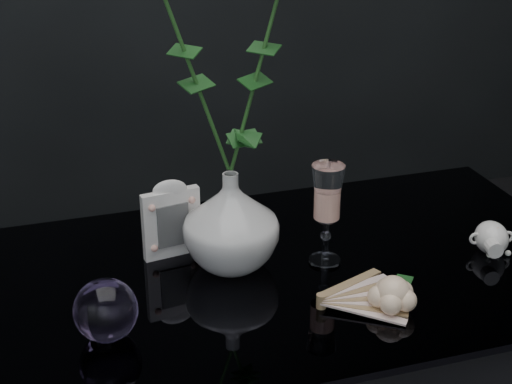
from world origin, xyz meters
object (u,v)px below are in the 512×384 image
object	(u,v)px
vase	(231,221)
paperweight	(106,310)
wine_glass	(327,215)
loose_rose	(393,294)
pearl_jar	(492,236)
picture_frame	(171,218)

from	to	relation	value
vase	paperweight	bearing A→B (deg)	-146.99
wine_glass	vase	bearing A→B (deg)	166.60
loose_rose	pearl_jar	world-z (taller)	pearl_jar
loose_rose	picture_frame	bearing A→B (deg)	115.77
vase	wine_glass	world-z (taller)	wine_glass
picture_frame	pearl_jar	size ratio (longest dim) A/B	0.70
picture_frame	pearl_jar	world-z (taller)	picture_frame
loose_rose	pearl_jar	xyz separation A→B (m)	(0.24, 0.11, 0.00)
vase	pearl_jar	xyz separation A→B (m)	(0.43, -0.09, -0.05)
vase	picture_frame	xyz separation A→B (m)	(-0.09, 0.06, -0.01)
picture_frame	paperweight	world-z (taller)	picture_frame
picture_frame	loose_rose	size ratio (longest dim) A/B	0.86
vase	pearl_jar	distance (m)	0.44
vase	loose_rose	xyz separation A→B (m)	(0.19, -0.20, -0.05)
vase	loose_rose	world-z (taller)	vase
wine_glass	picture_frame	bearing A→B (deg)	157.28
wine_glass	picture_frame	xyz separation A→B (m)	(-0.24, 0.10, -0.02)
wine_glass	paperweight	world-z (taller)	wine_glass
paperweight	loose_rose	bearing A→B (deg)	-7.50
wine_glass	pearl_jar	xyz separation A→B (m)	(0.28, -0.05, -0.06)
vase	wine_glass	distance (m)	0.15
vase	paperweight	distance (m)	0.27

